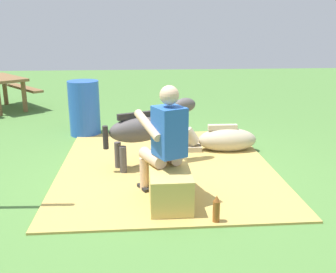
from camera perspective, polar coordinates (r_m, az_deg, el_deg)
ground_plane at (r=4.99m, az=-0.99°, el=-5.55°), size 24.00×24.00×0.00m
hay_patch at (r=5.21m, az=-0.30°, el=-4.44°), size 3.32×2.82×0.02m
hay_bale at (r=4.10m, az=0.24°, el=-7.54°), size 0.75×0.43×0.40m
person_seated at (r=4.07m, az=-0.57°, el=-0.38°), size 0.72×0.58×1.28m
pony_standing at (r=5.07m, az=-3.32°, el=1.21°), size 0.70×1.28×0.90m
pony_lying at (r=5.85m, az=7.89°, el=-0.42°), size 0.42×1.34×0.42m
soda_bottle at (r=3.78m, az=7.23°, el=-10.83°), size 0.07×0.07×0.30m
water_barrel at (r=6.80m, az=-12.38°, el=4.17°), size 0.53×0.53×0.94m
picnic_bench at (r=9.40m, az=-23.71°, el=7.12°), size 1.98×1.95×0.75m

